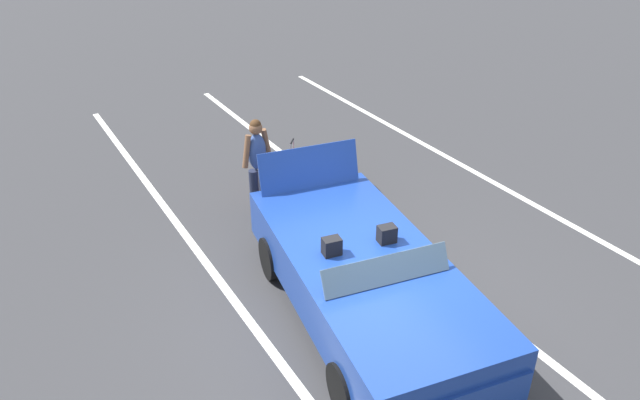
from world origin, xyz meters
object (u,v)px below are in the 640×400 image
suitcase_small_carryon (311,194)px  suitcase_medium_bright (289,173)px  convertible_car (373,289)px  traveler_person (258,162)px  suitcase_large_black (336,169)px

suitcase_small_carryon → suitcase_medium_bright: bearing=71.7°
suitcase_medium_bright → convertible_car: bearing=117.3°
traveler_person → suitcase_large_black: bearing=78.1°
convertible_car → suitcase_medium_bright: size_ratio=4.69×
convertible_car → suitcase_small_carryon: convertible_car is taller
traveler_person → suitcase_medium_bright: bearing=106.2°
traveler_person → convertible_car: bearing=-16.4°
suitcase_large_black → suitcase_medium_bright: 0.84m
suitcase_medium_bright → traveler_person: bearing=72.1°
suitcase_small_carryon → traveler_person: traveler_person is taller
suitcase_large_black → traveler_person: traveler_person is taller
suitcase_large_black → suitcase_small_carryon: size_ratio=0.89×
suitcase_large_black → suitcase_medium_bright: bearing=70.1°
convertible_car → suitcase_large_black: bearing=163.9°
convertible_car → traveler_person: size_ratio=2.64×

